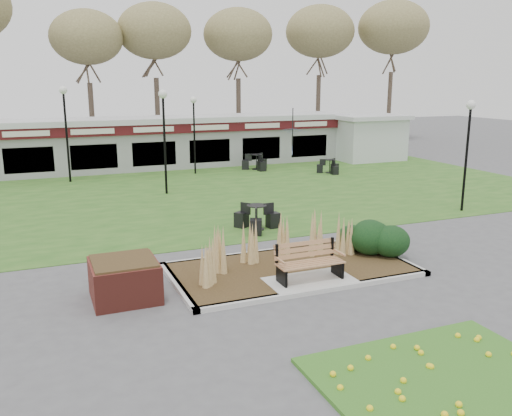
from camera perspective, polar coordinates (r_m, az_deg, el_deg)
name	(u,v)px	position (r m, az deg, el deg)	size (l,w,h in m)	color
ground	(313,287)	(13.57, 5.99, -8.24)	(100.00, 100.00, 0.00)	#515154
lawn	(186,194)	(24.37, -7.41, 1.49)	(34.00, 16.00, 0.02)	#295A1C
flower_bed	(441,376)	(10.14, 18.87, -16.39)	(4.20, 3.00, 0.16)	#366E1F
planting_bed	(331,251)	(15.15, 7.88, -4.50)	(6.75, 3.40, 1.27)	#382616
park_bench	(309,261)	(13.58, 5.56, -5.58)	(1.70, 0.66, 0.93)	#A96D4C
brick_planter	(124,279)	(13.00, -13.68, -7.30)	(1.50, 1.50, 0.95)	maroon
food_pavilion	(149,142)	(31.82, -11.23, 6.79)	(24.60, 3.40, 2.90)	gray
service_hut	(368,137)	(35.22, 11.70, 7.34)	(4.40, 3.40, 2.83)	silver
tree_backdrop	(120,28)	(39.69, -14.09, 17.87)	(47.24, 5.24, 10.36)	#47382B
lamp_post_near_right	(469,131)	(22.07, 21.48, 7.55)	(0.35, 0.35, 4.24)	black
lamp_post_mid_left	(164,119)	(24.08, -9.69, 9.25)	(0.38, 0.38, 4.57)	black
lamp_post_far_right	(194,118)	(29.25, -6.56, 9.40)	(0.34, 0.34, 4.11)	black
lamp_post_far_left	(65,113)	(28.17, -19.47, 9.43)	(0.39, 0.39, 4.68)	black
bistro_set_b	(257,221)	(18.31, 0.08, -1.43)	(1.46, 1.61, 0.86)	black
bistro_set_c	(330,169)	(29.81, 7.77, 4.14)	(1.38, 1.20, 0.73)	black
bistro_set_d	(257,164)	(30.71, 0.05, 4.61)	(1.61, 1.48, 0.86)	black
patio_umbrella	(292,141)	(32.13, 3.86, 7.02)	(2.06, 2.09, 2.27)	black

